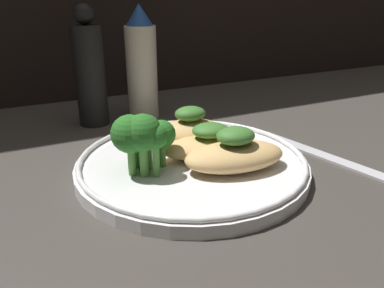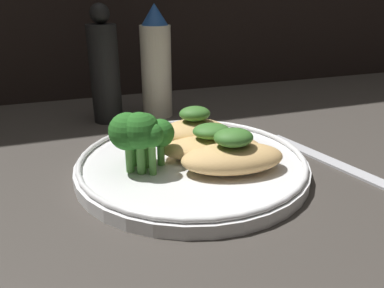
% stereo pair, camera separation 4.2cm
% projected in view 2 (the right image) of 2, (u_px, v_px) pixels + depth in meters
% --- Properties ---
extents(ground_plane, '(1.80, 1.80, 0.01)m').
position_uv_depth(ground_plane, '(192.00, 175.00, 0.44)').
color(ground_plane, '#3D3833').
extents(plate, '(0.27, 0.27, 0.02)m').
position_uv_depth(plate, '(192.00, 163.00, 0.43)').
color(plate, white).
rests_on(plate, ground_plane).
extents(grilled_meat_front, '(0.12, 0.07, 0.05)m').
position_uv_depth(grilled_meat_front, '(233.00, 156.00, 0.40)').
color(grilled_meat_front, tan).
rests_on(grilled_meat_front, plate).
extents(grilled_meat_middle, '(0.12, 0.08, 0.04)m').
position_uv_depth(grilled_meat_middle, '(212.00, 146.00, 0.43)').
color(grilled_meat_middle, tan).
rests_on(grilled_meat_middle, plate).
extents(grilled_meat_back, '(0.09, 0.07, 0.05)m').
position_uv_depth(grilled_meat_back, '(195.00, 130.00, 0.47)').
color(grilled_meat_back, tan).
rests_on(grilled_meat_back, plate).
extents(broccoli_bunch, '(0.07, 0.06, 0.07)m').
position_uv_depth(broccoli_bunch, '(139.00, 133.00, 0.39)').
color(broccoli_bunch, '#569942').
rests_on(broccoli_bunch, plate).
extents(sauce_bottle, '(0.05, 0.05, 0.18)m').
position_uv_depth(sauce_bottle, '(156.00, 65.00, 0.60)').
color(sauce_bottle, beige).
rests_on(sauce_bottle, ground_plane).
extents(pepper_grinder, '(0.05, 0.05, 0.18)m').
position_uv_depth(pepper_grinder, '(105.00, 70.00, 0.58)').
color(pepper_grinder, black).
rests_on(pepper_grinder, ground_plane).
extents(fork, '(0.06, 0.19, 0.01)m').
position_uv_depth(fork, '(329.00, 160.00, 0.46)').
color(fork, silver).
rests_on(fork, ground_plane).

